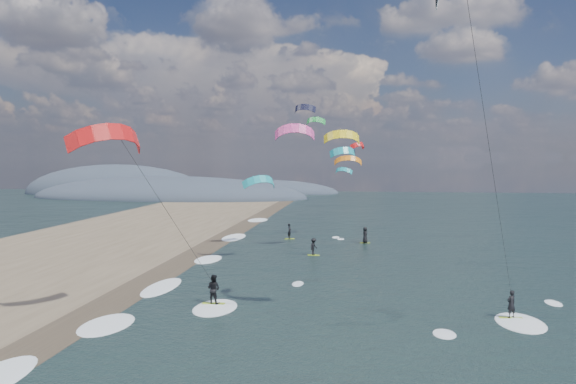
# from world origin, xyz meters

# --- Properties ---
(ground) EXTENTS (260.00, 260.00, 0.00)m
(ground) POSITION_xyz_m (0.00, 0.00, 0.00)
(ground) COLOR black
(ground) RESTS_ON ground
(wet_sand_strip) EXTENTS (3.00, 240.00, 0.00)m
(wet_sand_strip) POSITION_xyz_m (-12.00, 10.00, 0.00)
(wet_sand_strip) COLOR #382D23
(wet_sand_strip) RESTS_ON ground
(coastal_hills) EXTENTS (80.00, 41.00, 15.00)m
(coastal_hills) POSITION_xyz_m (-44.84, 107.86, 0.00)
(coastal_hills) COLOR #3D4756
(coastal_hills) RESTS_ON ground
(kitesurfer_near_a) EXTENTS (7.68, 9.14, 18.32)m
(kitesurfer_near_a) POSITION_xyz_m (8.94, 5.26, 13.79)
(kitesurfer_near_a) COLOR #9DC022
(kitesurfer_near_a) RESTS_ON ground
(kitesurfer_near_b) EXTENTS (7.00, 9.42, 11.71)m
(kitesurfer_near_b) POSITION_xyz_m (-7.95, 6.65, 7.47)
(kitesurfer_near_b) COLOR #9DC022
(kitesurfer_near_b) RESTS_ON ground
(far_kitesurfers) EXTENTS (9.52, 11.18, 1.74)m
(far_kitesurfers) POSITION_xyz_m (0.14, 34.32, 0.85)
(far_kitesurfers) COLOR #9DC022
(far_kitesurfers) RESTS_ON ground
(bg_kite_field) EXTENTS (13.27, 73.17, 10.01)m
(bg_kite_field) POSITION_xyz_m (-0.48, 54.98, 10.56)
(bg_kite_field) COLOR teal
(bg_kite_field) RESTS_ON ground
(shoreline_surf) EXTENTS (2.40, 79.40, 0.11)m
(shoreline_surf) POSITION_xyz_m (-10.80, 14.75, 0.00)
(shoreline_surf) COLOR white
(shoreline_surf) RESTS_ON ground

